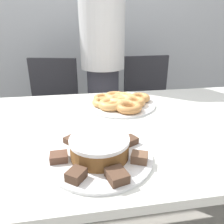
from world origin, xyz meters
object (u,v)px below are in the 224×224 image
at_px(office_chair_right, 150,112).
at_px(plate_donuts, 119,104).
at_px(plate_cake, 100,157).
at_px(person_standing, 103,57).
at_px(office_chair_left, 52,118).
at_px(frosted_cake, 100,147).

height_order(office_chair_right, plate_donuts, office_chair_right).
distance_m(office_chair_right, plate_cake, 1.29).
height_order(person_standing, office_chair_left, person_standing).
relative_size(office_chair_left, frosted_cake, 4.72).
bearing_deg(frosted_cake, office_chair_left, 104.02).
bearing_deg(office_chair_left, plate_donuts, -43.42).
height_order(office_chair_right, frosted_cake, office_chair_right).
height_order(person_standing, frosted_cake, person_standing).
bearing_deg(plate_cake, plate_donuts, 71.54).
relative_size(person_standing, plate_cake, 5.10).
height_order(office_chair_left, plate_donuts, office_chair_left).
distance_m(plate_donuts, frosted_cake, 0.50).
height_order(plate_donuts, frosted_cake, frosted_cake).
bearing_deg(office_chair_right, person_standing, -167.02).
distance_m(plate_cake, plate_donuts, 0.50).
distance_m(person_standing, plate_donuts, 0.55).
bearing_deg(person_standing, office_chair_right, 15.26).
xyz_separation_m(office_chair_left, plate_donuts, (0.43, -0.64, 0.33)).
height_order(plate_cake, plate_donuts, same).
relative_size(office_chair_left, office_chair_right, 1.00).
distance_m(office_chair_right, frosted_cake, 1.30).
height_order(person_standing, plate_cake, person_standing).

